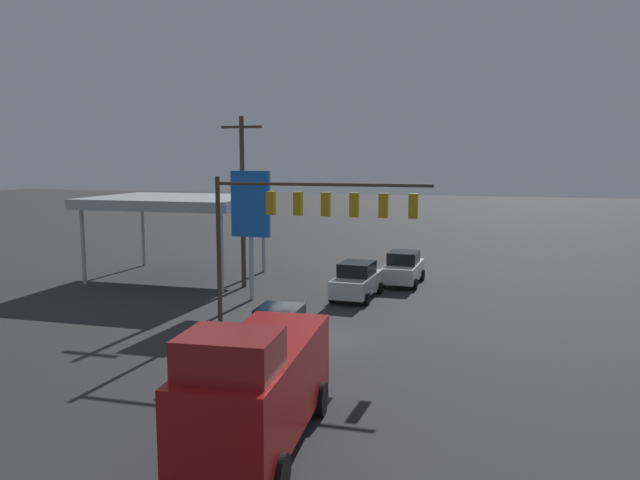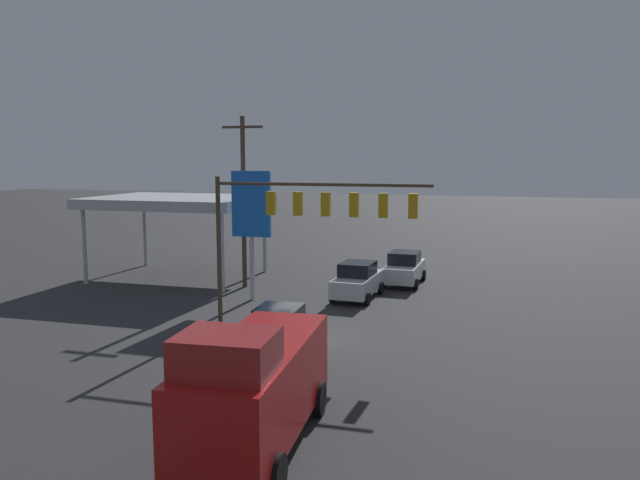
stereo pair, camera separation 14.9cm
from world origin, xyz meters
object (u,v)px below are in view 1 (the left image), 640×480
(traffic_signal_assembly, at_px, (310,212))
(sedan_waiting, at_px, (403,268))
(price_sign, at_px, (251,210))
(utility_pole, at_px, (243,198))
(delivery_truck, at_px, (257,385))
(hatchback_crossing, at_px, (278,336))
(sedan_far, at_px, (357,280))

(traffic_signal_assembly, distance_m, sedan_waiting, 12.04)
(price_sign, bearing_deg, traffic_signal_assembly, 133.80)
(utility_pole, distance_m, price_sign, 3.39)
(traffic_signal_assembly, bearing_deg, utility_pole, -51.00)
(traffic_signal_assembly, height_order, delivery_truck, traffic_signal_assembly)
(utility_pole, xyz_separation_m, delivery_truck, (-8.08, 18.65, -3.43))
(traffic_signal_assembly, bearing_deg, sedan_waiting, -102.58)
(traffic_signal_assembly, xyz_separation_m, utility_pole, (6.27, -7.75, 0.00))
(delivery_truck, bearing_deg, sedan_waiting, 174.54)
(sedan_waiting, bearing_deg, price_sign, -46.74)
(price_sign, relative_size, delivery_truck, 0.97)
(utility_pole, xyz_separation_m, price_sign, (-1.66, 2.93, -0.40))
(utility_pole, height_order, price_sign, utility_pole)
(hatchback_crossing, bearing_deg, utility_pole, -154.56)
(traffic_signal_assembly, relative_size, hatchback_crossing, 2.44)
(sedan_waiting, bearing_deg, hatchback_crossing, -7.24)
(utility_pole, relative_size, delivery_truck, 1.40)
(hatchback_crossing, height_order, delivery_truck, delivery_truck)
(traffic_signal_assembly, xyz_separation_m, price_sign, (4.62, -4.81, -0.40))
(price_sign, relative_size, sedan_waiting, 1.51)
(traffic_signal_assembly, height_order, price_sign, price_sign)
(delivery_truck, height_order, sedan_waiting, delivery_truck)
(hatchback_crossing, bearing_deg, sedan_far, 174.44)
(delivery_truck, bearing_deg, traffic_signal_assembly, -174.36)
(utility_pole, distance_m, sedan_far, 8.12)
(traffic_signal_assembly, bearing_deg, price_sign, -46.20)
(delivery_truck, relative_size, sedan_far, 1.54)
(price_sign, distance_m, delivery_truck, 17.25)
(hatchback_crossing, xyz_separation_m, sedan_far, (-0.61, -10.80, 0.00))
(hatchback_crossing, bearing_deg, delivery_truck, 12.75)
(utility_pole, height_order, sedan_far, utility_pole)
(traffic_signal_assembly, distance_m, utility_pole, 9.97)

